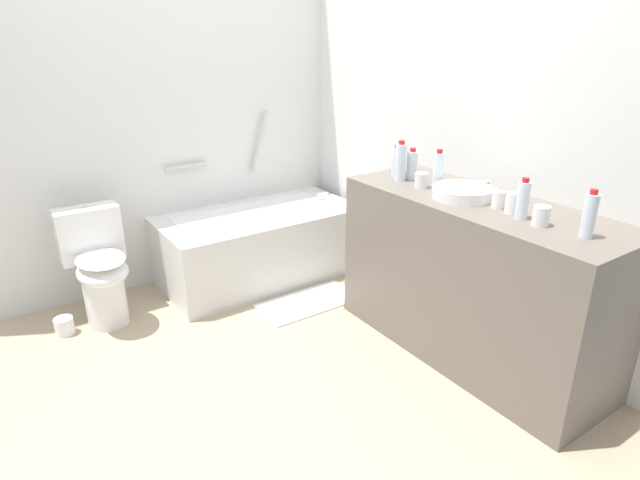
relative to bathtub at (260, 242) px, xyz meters
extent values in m
plane|color=tan|center=(-0.58, -1.02, -0.27)|extent=(3.76, 3.76, 0.00)
cube|color=silver|center=(-0.58, 0.40, 0.94)|extent=(3.12, 0.10, 2.42)
cube|color=silver|center=(0.83, -1.02, 0.94)|extent=(0.10, 3.16, 2.42)
cube|color=silver|center=(0.00, 0.00, -0.02)|extent=(1.43, 0.71, 0.50)
cube|color=white|center=(0.00, 0.00, 0.19)|extent=(1.17, 0.51, 0.09)
cylinder|color=silver|center=(0.56, 0.00, 0.27)|extent=(0.09, 0.03, 0.03)
cylinder|color=silver|center=(0.20, 0.32, 0.67)|extent=(0.17, 0.03, 0.46)
cylinder|color=silver|center=(-0.39, 0.32, 0.56)|extent=(0.30, 0.03, 0.03)
cylinder|color=white|center=(-1.13, -0.07, -0.08)|extent=(0.24, 0.24, 0.38)
ellipsoid|color=white|center=(-1.13, -0.12, 0.11)|extent=(0.30, 0.39, 0.14)
ellipsoid|color=white|center=(-1.13, -0.12, 0.19)|extent=(0.28, 0.37, 0.02)
cube|color=white|center=(-1.13, 0.12, 0.28)|extent=(0.37, 0.17, 0.33)
cylinder|color=#AFAFB4|center=(-1.13, 0.12, 0.45)|extent=(0.03, 0.03, 0.01)
cube|color=#6B6056|center=(0.49, -1.54, 0.18)|extent=(0.57, 1.56, 0.90)
cylinder|color=white|center=(0.45, -1.44, 0.66)|extent=(0.32, 0.32, 0.06)
cylinder|color=#A3A3A8|center=(0.65, -1.44, 0.66)|extent=(0.02, 0.02, 0.05)
cylinder|color=#A3A3A8|center=(0.59, -1.44, 0.68)|extent=(0.11, 0.02, 0.02)
cylinder|color=#A3A3A8|center=(0.65, -1.50, 0.65)|extent=(0.03, 0.03, 0.04)
cylinder|color=#A3A3A8|center=(0.65, -1.38, 0.65)|extent=(0.03, 0.03, 0.04)
cylinder|color=silver|center=(0.45, -2.13, 0.72)|extent=(0.06, 0.06, 0.19)
cylinder|color=red|center=(0.45, -2.13, 0.83)|extent=(0.03, 0.03, 0.02)
cylinder|color=silver|center=(0.48, -1.24, 0.73)|extent=(0.06, 0.06, 0.20)
cylinder|color=red|center=(0.48, -1.24, 0.84)|extent=(0.03, 0.03, 0.02)
cylinder|color=silver|center=(0.47, -0.91, 0.71)|extent=(0.06, 0.06, 0.17)
cylinder|color=red|center=(0.47, -0.91, 0.81)|extent=(0.03, 0.03, 0.02)
cylinder|color=silver|center=(0.50, -1.01, 0.71)|extent=(0.06, 0.06, 0.16)
cylinder|color=red|center=(0.50, -1.01, 0.80)|extent=(0.03, 0.03, 0.02)
cylinder|color=silver|center=(0.42, -0.99, 0.73)|extent=(0.06, 0.06, 0.21)
cylinder|color=red|center=(0.42, -0.99, 0.85)|extent=(0.04, 0.04, 0.02)
cylinder|color=silver|center=(0.42, -1.82, 0.72)|extent=(0.06, 0.06, 0.17)
cylinder|color=red|center=(0.42, -1.82, 0.81)|extent=(0.03, 0.03, 0.02)
cylinder|color=white|center=(0.42, -1.93, 0.67)|extent=(0.08, 0.08, 0.09)
cylinder|color=white|center=(0.46, -1.75, 0.68)|extent=(0.07, 0.07, 0.10)
cylinder|color=white|center=(0.47, -1.66, 0.67)|extent=(0.06, 0.06, 0.09)
cylinder|color=white|center=(0.42, -1.18, 0.67)|extent=(0.07, 0.07, 0.08)
cube|color=white|center=(0.05, -0.56, -0.26)|extent=(0.67, 0.34, 0.01)
cylinder|color=white|center=(-1.38, -0.05, -0.22)|extent=(0.11, 0.11, 0.11)
camera|label=1|loc=(-1.67, -3.21, 1.45)|focal=29.59mm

